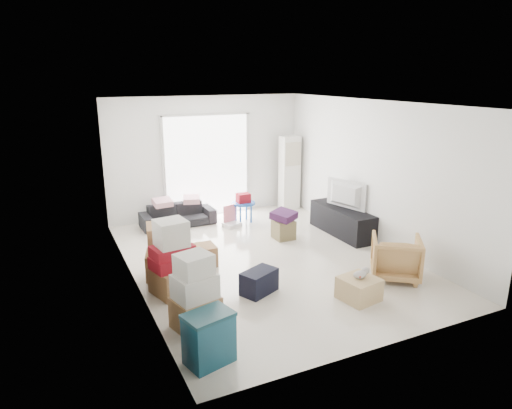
{
  "coord_description": "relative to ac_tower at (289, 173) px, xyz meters",
  "views": [
    {
      "loc": [
        -3.34,
        -6.68,
        3.14
      ],
      "look_at": [
        -0.09,
        0.2,
        0.97
      ],
      "focal_mm": 32.0,
      "sensor_mm": 36.0,
      "label": 1
    }
  ],
  "objects": [
    {
      "name": "room_shell",
      "position": [
        -1.95,
        -2.65,
        0.48
      ],
      "size": [
        4.98,
        6.48,
        3.18
      ],
      "color": "beige",
      "rests_on": "ground"
    },
    {
      "name": "sliding_door",
      "position": [
        -1.95,
        0.33,
        0.37
      ],
      "size": [
        2.1,
        0.04,
        2.33
      ],
      "color": "white",
      "rests_on": "room_shell"
    },
    {
      "name": "ac_tower",
      "position": [
        0.0,
        0.0,
        0.0
      ],
      "size": [
        0.45,
        0.3,
        1.75
      ],
      "primitive_type": "cube",
      "color": "silver",
      "rests_on": "room_shell"
    },
    {
      "name": "tv_console",
      "position": [
        0.05,
        -2.11,
        -0.6
      ],
      "size": [
        0.49,
        1.64,
        0.55
      ],
      "primitive_type": "cube",
      "color": "black",
      "rests_on": "room_shell"
    },
    {
      "name": "television",
      "position": [
        0.05,
        -2.11,
        -0.27
      ],
      "size": [
        0.78,
        1.07,
        0.13
      ],
      "primitive_type": "imported",
      "rotation": [
        0.0,
        0.0,
        1.83
      ],
      "color": "black",
      "rests_on": "tv_console"
    },
    {
      "name": "sofa",
      "position": [
        -2.82,
        -0.15,
        -0.57
      ],
      "size": [
        1.58,
        0.48,
        0.62
      ],
      "primitive_type": "imported",
      "rotation": [
        0.0,
        0.0,
        0.02
      ],
      "color": "black",
      "rests_on": "room_shell"
    },
    {
      "name": "pillow_left",
      "position": [
        -3.13,
        -0.14,
        -0.2
      ],
      "size": [
        0.4,
        0.33,
        0.12
      ],
      "primitive_type": "cube",
      "rotation": [
        0.0,
        0.0,
        0.1
      ],
      "color": "#ECACBC",
      "rests_on": "sofa"
    },
    {
      "name": "pillow_right",
      "position": [
        -2.5,
        -0.15,
        -0.2
      ],
      "size": [
        0.42,
        0.38,
        0.12
      ],
      "primitive_type": "cube",
      "rotation": [
        0.0,
        0.0,
        -0.31
      ],
      "color": "#ECACBC",
      "rests_on": "sofa"
    },
    {
      "name": "armchair",
      "position": [
        -0.41,
        -4.2,
        -0.5
      ],
      "size": [
        1.0,
        0.99,
        0.76
      ],
      "primitive_type": "imported",
      "rotation": [
        0.0,
        0.0,
        2.5
      ],
      "color": "tan",
      "rests_on": "room_shell"
    },
    {
      "name": "storage_bins",
      "position": [
        -3.85,
        -5.05,
        -0.57
      ],
      "size": [
        0.61,
        0.49,
        0.61
      ],
      "rotation": [
        0.0,
        0.0,
        0.25
      ],
      "color": "navy",
      "rests_on": "room_shell"
    },
    {
      "name": "box_stack_a",
      "position": [
        -3.75,
        -4.27,
        -0.43
      ],
      "size": [
        0.65,
        0.58,
        1.0
      ],
      "rotation": [
        0.0,
        0.0,
        0.26
      ],
      "color": "#AA714D",
      "rests_on": "room_shell"
    },
    {
      "name": "box_stack_b",
      "position": [
        -3.75,
        -3.21,
        -0.38
      ],
      "size": [
        0.69,
        0.69,
        1.13
      ],
      "rotation": [
        0.0,
        0.0,
        0.2
      ],
      "color": "#AA714D",
      "rests_on": "room_shell"
    },
    {
      "name": "box_stack_c",
      "position": [
        -3.72,
        -2.58,
        -0.45
      ],
      "size": [
        0.7,
        0.63,
        0.87
      ],
      "rotation": [
        0.0,
        0.0,
        -0.32
      ],
      "color": "#AA714D",
      "rests_on": "room_shell"
    },
    {
      "name": "loose_box",
      "position": [
        -3.02,
        -2.41,
        -0.7
      ],
      "size": [
        0.43,
        0.43,
        0.35
      ],
      "primitive_type": "cube",
      "rotation": [
        0.0,
        0.0,
        -0.03
      ],
      "color": "#AA714D",
      "rests_on": "room_shell"
    },
    {
      "name": "duffel_bag",
      "position": [
        -2.6,
        -3.75,
        -0.7
      ],
      "size": [
        0.63,
        0.53,
        0.35
      ],
      "primitive_type": "cube",
      "rotation": [
        0.0,
        0.0,
        0.44
      ],
      "color": "black",
      "rests_on": "room_shell"
    },
    {
      "name": "ottoman",
      "position": [
        -1.15,
        -1.85,
        -0.69
      ],
      "size": [
        0.38,
        0.38,
        0.38
      ],
      "primitive_type": "cube",
      "rotation": [
        0.0,
        0.0,
        0.0
      ],
      "color": "olive",
      "rests_on": "room_shell"
    },
    {
      "name": "blanket",
      "position": [
        -1.15,
        -1.85,
        -0.43
      ],
      "size": [
        0.56,
        0.56,
        0.14
      ],
      "primitive_type": "cube",
      "rotation": [
        0.0,
        0.0,
        0.49
      ],
      "color": "#441F4E",
      "rests_on": "ottoman"
    },
    {
      "name": "kids_table",
      "position": [
        -1.44,
        -0.53,
        -0.41
      ],
      "size": [
        0.52,
        0.52,
        0.65
      ],
      "rotation": [
        0.0,
        0.0,
        -0.21
      ],
      "color": "#1850B3",
      "rests_on": "room_shell"
    },
    {
      "name": "toy_walker",
      "position": [
        -1.8,
        -0.68,
        -0.75
      ],
      "size": [
        0.41,
        0.38,
        0.45
      ],
      "rotation": [
        0.0,
        0.0,
        0.3
      ],
      "color": "silver",
      "rests_on": "room_shell"
    },
    {
      "name": "wood_crate",
      "position": [
        -1.39,
        -4.55,
        -0.71
      ],
      "size": [
        0.57,
        0.57,
        0.33
      ],
      "primitive_type": "cube",
      "rotation": [
        0.0,
        0.0,
        0.17
      ],
      "color": "#DEB680",
      "rests_on": "room_shell"
    },
    {
      "name": "plush_bunny",
      "position": [
        -1.36,
        -4.54,
        -0.48
      ],
      "size": [
        0.28,
        0.16,
        0.14
      ],
      "rotation": [
        0.0,
        0.0,
        0.28
      ],
      "color": "#B2ADA8",
      "rests_on": "wood_crate"
    }
  ]
}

